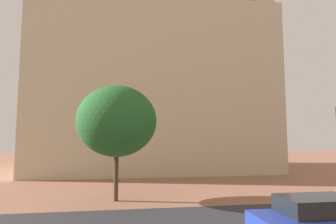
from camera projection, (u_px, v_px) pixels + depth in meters
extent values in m
cube|color=beige|center=(154.00, 95.00, 32.44)|extent=(24.63, 14.51, 17.28)
cube|color=#2D3842|center=(154.00, 15.00, 33.37)|extent=(22.66, 13.35, 2.40)
cube|color=beige|center=(177.00, 41.00, 33.50)|extent=(4.91, 4.91, 30.66)
cylinder|color=beige|center=(43.00, 63.00, 25.31)|extent=(2.80, 2.80, 20.85)
cylinder|color=beige|center=(263.00, 76.00, 28.54)|extent=(2.80, 2.80, 19.92)
cube|color=black|center=(317.00, 205.00, 9.42)|extent=(2.50, 1.57, 0.58)
cylinder|color=#4C3823|center=(116.00, 177.00, 15.58)|extent=(0.26, 0.26, 2.68)
ellipsoid|color=#235B28|center=(117.00, 121.00, 15.88)|extent=(4.57, 4.57, 4.11)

